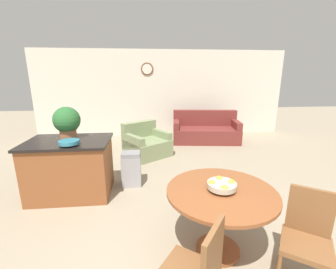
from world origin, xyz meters
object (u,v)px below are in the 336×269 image
Objects in this scene: dining_table at (220,205)px; dining_chair_near_right at (307,234)px; armchair at (146,144)px; kitchen_island at (71,168)px; couch at (205,131)px; potted_plant at (67,121)px; trash_bin at (131,169)px; teal_bowl at (69,142)px; fruit_bowl at (222,185)px.

dining_chair_near_right reaches higher than dining_table.
dining_table is 3.36m from armchair.
kitchen_island reaches higher than couch.
potted_plant is 0.83× the size of trash_bin.
potted_plant reaches higher than dining_chair_near_right.
couch reaches higher than trash_bin.
dining_chair_near_right is 0.45× the size of couch.
armchair is at bearing 80.08° from trash_bin.
kitchen_island is 0.99m from trash_bin.
kitchen_island is 2.50× the size of potted_plant.
couch is (3.01, 2.68, -0.90)m from potted_plant.
couch is at bearing 43.28° from kitchen_island.
potted_plant is 0.26× the size of couch.
kitchen_island is at bearing 112.46° from teal_bowl.
trash_bin is 0.31× the size of couch.
dining_table is 3.81× the size of fruit_bowl.
couch reaches higher than armchair.
couch is (0.29, 4.70, -0.19)m from dining_chair_near_right.
potted_plant is at bearing 108.44° from teal_bowl.
potted_plant is 2.26m from armchair.
dining_table is 4.41m from couch.
fruit_bowl is 0.24× the size of kitchen_island.
potted_plant is at bearing 141.51° from fruit_bowl.
couch reaches higher than fruit_bowl.
fruit_bowl is 2.51m from kitchen_island.
kitchen_island is 0.64× the size of couch.
dining_table is 2.28m from teal_bowl.
potted_plant is 4.13m from couch.
trash_bin is 0.49× the size of armchair.
potted_plant is (-2.03, 1.61, 0.39)m from fruit_bowl.
potted_plant reaches higher than fruit_bowl.
potted_plant is at bearing 141.47° from dining_table.
kitchen_island is 4.42× the size of teal_bowl.
trash_bin is at bearing -133.98° from armchair.
fruit_bowl is at bearing -36.35° from kitchen_island.
armchair is (-1.47, 3.67, -0.22)m from dining_chair_near_right.
teal_bowl is 2.43m from armchair.
dining_chair_near_right is at bearing -36.61° from potted_plant.
kitchen_island is 4.11m from couch.
kitchen_island is at bearing -79.86° from potted_plant.
potted_plant reaches higher than armchair.
trash_bin is at bearing 5.06° from potted_plant.
couch is (2.88, 3.08, -0.67)m from teal_bowl.
couch is (0.99, 4.29, -0.28)m from dining_table.
fruit_bowl is 2.25m from teal_bowl.
fruit_bowl is 0.15× the size of couch.
couch is at bearing 77.02° from dining_table.
dining_chair_near_right is 3.47m from potted_plant.
teal_bowl reaches higher than dining_table.
fruit_bowl is 1.04× the size of teal_bowl.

